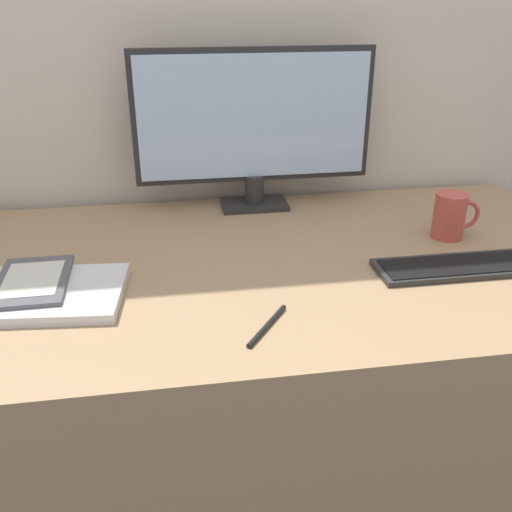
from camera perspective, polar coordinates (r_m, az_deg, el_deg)
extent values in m
cube|color=beige|center=(1.54, -3.62, 23.58)|extent=(3.60, 0.05, 2.40)
cube|color=#997A56|center=(1.40, -0.69, -13.88)|extent=(1.59, 0.80, 0.72)
cube|color=#262626|center=(1.51, -0.18, 5.21)|extent=(0.17, 0.11, 0.01)
cylinder|color=#262626|center=(1.50, -0.18, 6.73)|extent=(0.05, 0.05, 0.07)
cube|color=#262626|center=(1.45, -0.23, 13.79)|extent=(0.60, 0.01, 0.33)
cube|color=#ADC6E5|center=(1.45, -0.18, 13.72)|extent=(0.57, 0.01, 0.30)
cube|color=#282828|center=(1.24, 19.23, -1.07)|extent=(0.33, 0.11, 0.01)
cube|color=black|center=(1.23, 19.34, -0.82)|extent=(0.30, 0.09, 0.00)
cube|color=#BCBCC1|center=(1.13, -21.05, -3.81)|extent=(0.33, 0.23, 0.01)
cube|color=silver|center=(1.13, -21.13, -3.36)|extent=(0.33, 0.23, 0.01)
cube|color=#4C4C51|center=(1.15, -21.46, -2.35)|extent=(0.13, 0.20, 0.01)
cube|color=beige|center=(1.15, -21.50, -2.13)|extent=(0.10, 0.14, 0.00)
cylinder|color=#B7473D|center=(1.38, 18.76, 3.83)|extent=(0.07, 0.07, 0.10)
torus|color=#B7473D|center=(1.40, 20.23, 3.89)|extent=(0.07, 0.01, 0.07)
cylinder|color=black|center=(0.97, 1.13, -6.97)|extent=(0.09, 0.12, 0.01)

